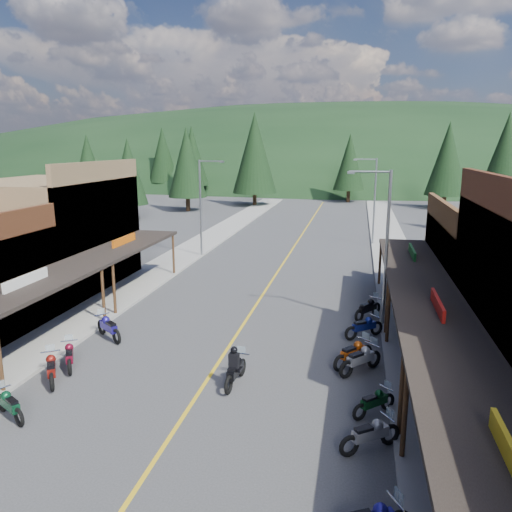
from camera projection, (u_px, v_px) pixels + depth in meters
The scene contains 31 objects.
ground at pixel (204, 385), 19.51m from camera, with size 220.00×220.00×0.00m, color #38383A.
centerline at pixel (281, 266), 38.63m from camera, with size 0.15×90.00×0.01m, color gold.
sidewalk_west at pixel (175, 260), 40.32m from camera, with size 3.40×94.00×0.15m, color gray.
sidewalk_east at pixel (398, 271), 36.92m from camera, with size 3.40×94.00×0.15m, color gray.
shop_west_3 at pixel (51, 234), 32.25m from camera, with size 10.90×10.20×8.20m.
shop_east_3 at pixel (508, 270), 27.07m from camera, with size 10.90×10.20×6.20m.
streetlight_1 at pixel (202, 204), 40.94m from camera, with size 2.16×0.18×8.00m.
streetlight_2 at pixel (384, 242), 24.83m from camera, with size 2.16×0.18×8.00m.
streetlight_3 at pixel (373, 197), 45.87m from camera, with size 2.16×0.18×8.00m.
ridge_hill at pixel (340, 176), 148.60m from camera, with size 310.00×140.00×60.00m, color black.
pine_0 at pixel (88, 161), 85.21m from camera, with size 5.04×5.04×11.00m.
pine_1 at pixel (192, 156), 89.56m from camera, with size 5.88×5.88×12.50m.
pine_2 at pixel (255, 153), 75.19m from camera, with size 6.72×6.72×14.00m.
pine_3 at pixel (350, 162), 80.43m from camera, with size 5.04×5.04×11.00m.
pine_4 at pixel (448, 159), 71.79m from camera, with size 5.88×5.88×12.50m.
pine_7 at pixel (163, 155), 96.87m from camera, with size 5.88×5.88×12.50m.
pine_8 at pixel (128, 172), 60.76m from camera, with size 4.48×4.48×10.00m.
pine_10 at pixel (187, 162), 69.37m from camera, with size 5.38×5.38×11.60m.
pine_11 at pixel (505, 165), 50.37m from camera, with size 5.82×5.82×12.40m.
bike_west_6 at pixel (9, 403), 16.96m from camera, with size 0.67×2.01×1.15m, color #0C4025, non-canonical shape.
bike_west_7 at pixel (51, 367), 19.58m from camera, with size 0.74×2.22×1.27m, color maroon, non-canonical shape.
bike_west_8 at pixel (69, 354), 20.86m from camera, with size 0.70×2.09×1.20m, color maroon, non-canonical shape.
bike_west_9 at pixel (109, 326), 23.94m from camera, with size 0.77×2.32×1.32m, color navy, non-canonical shape.
bike_east_6 at pixel (370, 433), 15.17m from camera, with size 0.71×2.13×1.22m, color gray, non-canonical shape.
bike_east_7 at pixel (374, 401), 17.20m from camera, with size 0.63×1.88×1.08m, color #0B3917, non-canonical shape.
bike_east_8 at pixel (361, 358), 20.38m from camera, with size 0.77×2.32×1.32m, color gray, non-canonical shape.
bike_east_9 at pixel (353, 352), 20.98m from camera, with size 0.76×2.28×1.30m, color #AD420C, non-canonical shape.
bike_east_10 at pixel (364, 326), 24.13m from camera, with size 0.73×2.18×1.24m, color navy, non-canonical shape.
bike_east_11 at pixel (368, 307), 26.79m from camera, with size 0.74×2.23×1.27m, color black, non-canonical shape.
rider_on_bike at pixel (235, 369), 19.35m from camera, with size 0.94×2.28×1.69m.
pedestrian_east_b at pixel (393, 278), 31.02m from camera, with size 0.88×0.51×1.82m, color #4C3B30.
Camera 1 is at (5.59, -17.17, 9.17)m, focal length 35.00 mm.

